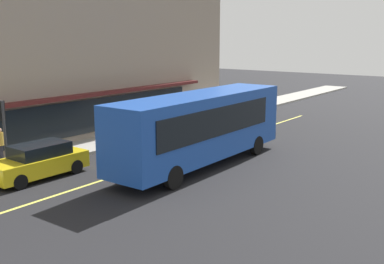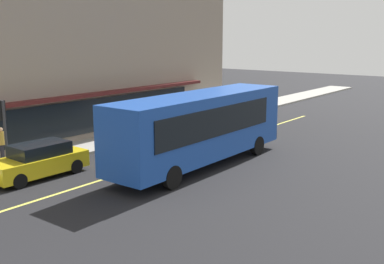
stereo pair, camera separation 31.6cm
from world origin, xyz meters
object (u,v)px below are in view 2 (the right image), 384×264
pedestrian_waiting (1,141)px  traffic_light (2,118)px  bus (201,125)px  pedestrian_near_storefront (176,109)px  car_yellow (38,161)px  pedestrian_by_curb (213,106)px

pedestrian_waiting → traffic_light: bearing=-115.0°
bus → pedestrian_waiting: size_ratio=6.63×
pedestrian_waiting → pedestrian_near_storefront: size_ratio=1.04×
car_yellow → traffic_light: bearing=106.8°
bus → pedestrian_waiting: bus is taller
bus → car_yellow: size_ratio=2.58×
traffic_light → pedestrian_by_curb: size_ratio=1.99×
bus → pedestrian_by_curb: 12.10m
car_yellow → pedestrian_by_curb: bearing=6.6°
pedestrian_by_curb → pedestrian_near_storefront: bearing=158.8°
car_yellow → pedestrian_near_storefront: size_ratio=2.67×
bus → traffic_light: bus is taller
pedestrian_by_curb → bus: bearing=-147.6°
bus → pedestrian_waiting: bearing=126.1°
traffic_light → pedestrian_near_storefront: traffic_light is taller
car_yellow → pedestrian_near_storefront: (13.18, 2.99, 0.37)m
pedestrian_by_curb → pedestrian_near_storefront: (-2.92, 1.13, 0.01)m
pedestrian_waiting → bus: bearing=-53.9°
traffic_light → pedestrian_by_curb: traffic_light is taller
traffic_light → car_yellow: 2.58m
car_yellow → pedestrian_near_storefront: pedestrian_near_storefront is taller
bus → pedestrian_near_storefront: bearing=46.3°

